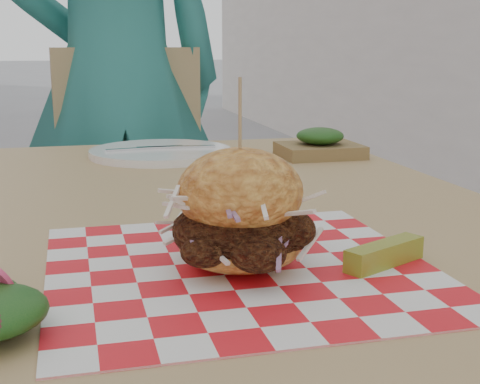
{
  "coord_description": "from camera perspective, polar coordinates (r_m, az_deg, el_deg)",
  "views": [
    {
      "loc": [
        -0.25,
        -0.94,
        0.96
      ],
      "look_at": [
        -0.1,
        -0.35,
        0.82
      ],
      "focal_mm": 50.0,
      "sensor_mm": 36.0,
      "label": 1
    }
  ],
  "objects": [
    {
      "name": "sandwich",
      "position": [
        0.63,
        -0.0,
        -2.08
      ],
      "size": [
        0.16,
        0.16,
        0.18
      ],
      "color": "gold",
      "rests_on": "paper_liner"
    },
    {
      "name": "diner",
      "position": [
        1.97,
        -10.51,
        9.55
      ],
      "size": [
        0.63,
        0.42,
        1.73
      ],
      "primitive_type": "imported",
      "rotation": [
        0.0,
        0.0,
        3.13
      ],
      "color": "teal",
      "rests_on": "ground"
    },
    {
      "name": "pickle_spear",
      "position": [
        0.66,
        12.23,
        -5.2
      ],
      "size": [
        0.1,
        0.06,
        0.02
      ],
      "primitive_type": "cube",
      "rotation": [
        0.0,
        0.0,
        0.45
      ],
      "color": "olive",
      "rests_on": "paper_liner"
    },
    {
      "name": "patio_table",
      "position": [
        0.9,
        -3.06,
        -6.14
      ],
      "size": [
        0.8,
        1.2,
        0.75
      ],
      "color": "tan",
      "rests_on": "ground"
    },
    {
      "name": "kraft_tray",
      "position": [
        1.28,
        6.83,
        4.0
      ],
      "size": [
        0.15,
        0.12,
        0.06
      ],
      "color": "olive",
      "rests_on": "patio_table"
    },
    {
      "name": "patio_chair",
      "position": [
        1.9,
        -9.21,
        -0.01
      ],
      "size": [
        0.45,
        0.46,
        0.95
      ],
      "rotation": [
        0.0,
        0.0,
        0.07
      ],
      "color": "tan",
      "rests_on": "ground"
    },
    {
      "name": "place_setting",
      "position": [
        1.29,
        -6.79,
        3.38
      ],
      "size": [
        0.27,
        0.27,
        0.02
      ],
      "color": "white",
      "rests_on": "patio_table"
    },
    {
      "name": "paper_liner",
      "position": [
        0.64,
        0.0,
        -6.45
      ],
      "size": [
        0.36,
        0.36,
        0.0
      ],
      "primitive_type": "cube",
      "color": "red",
      "rests_on": "patio_table"
    }
  ]
}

